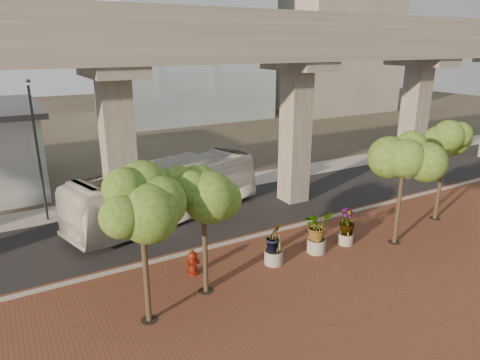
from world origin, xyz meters
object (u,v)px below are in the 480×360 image
transit_bus (168,192)px  planter_front (317,227)px  fire_hydrant (193,262)px  parked_car (411,156)px

transit_bus → planter_front: bearing=-164.5°
fire_hydrant → planter_front: bearing=-10.3°
parked_car → fire_hydrant: size_ratio=3.33×
planter_front → parked_car: bearing=26.7°
fire_hydrant → planter_front: 6.74m
fire_hydrant → planter_front: (6.58, -1.19, 0.84)m
transit_bus → fire_hydrant: 7.37m
transit_bus → parked_car: bearing=-102.5°
parked_car → planter_front: bearing=133.8°
fire_hydrant → planter_front: planter_front is taller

